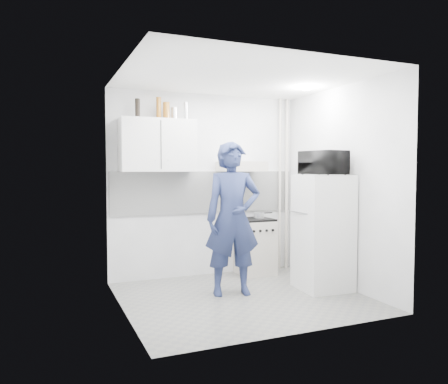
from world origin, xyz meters
name	(u,v)px	position (x,y,z in m)	size (l,w,h in m)	color
floor	(243,297)	(0.00, 0.00, 0.00)	(2.80, 2.80, 0.00)	#60605F
ceiling	(243,77)	(0.00, 0.00, 2.60)	(2.80, 2.80, 0.00)	white
wall_back	(206,185)	(0.00, 1.25, 1.30)	(2.80, 2.80, 0.00)	white
wall_left	(123,191)	(-1.40, 0.00, 1.30)	(2.60, 2.60, 0.00)	white
wall_right	(340,187)	(1.40, 0.00, 1.30)	(2.60, 2.60, 0.00)	white
person	(233,218)	(-0.05, 0.17, 0.93)	(0.68, 0.45, 1.87)	navy
stove	(255,247)	(0.67, 1.00, 0.39)	(0.49, 0.49, 0.78)	beige
fridge	(323,232)	(1.10, -0.06, 0.73)	(0.60, 0.60, 1.46)	white
stove_top	(255,219)	(0.67, 1.00, 0.80)	(0.47, 0.47, 0.03)	black
saucepan	(259,215)	(0.75, 1.04, 0.86)	(0.15, 0.15, 0.09)	silver
microwave	(324,163)	(1.10, -0.06, 1.61)	(0.37, 0.55, 0.30)	black
bottle_b	(137,108)	(-1.02, 1.07, 2.32)	(0.06, 0.06, 0.25)	black
bottle_d	(159,108)	(-0.73, 1.07, 2.34)	(0.06, 0.06, 0.29)	brown
canister_a	(166,111)	(-0.63, 1.07, 2.31)	(0.09, 0.09, 0.23)	brown
canister_b	(174,114)	(-0.52, 1.07, 2.28)	(0.08, 0.08, 0.16)	silver
bottle_e	(186,111)	(-0.35, 1.07, 2.32)	(0.06, 0.06, 0.24)	silver
upper_cabinet	(158,145)	(-0.75, 1.07, 1.85)	(1.00, 0.35, 0.70)	white
range_hood	(241,166)	(0.45, 1.00, 1.57)	(0.60, 0.50, 0.14)	beige
backsplash	(206,192)	(0.00, 1.24, 1.20)	(2.74, 0.03, 0.60)	white
pipe_a	(287,184)	(1.30, 1.17, 1.30)	(0.05, 0.05, 2.60)	beige
pipe_b	(280,184)	(1.18, 1.17, 1.30)	(0.04, 0.04, 2.60)	beige
ceiling_spot_fixture	(306,89)	(1.00, 0.20, 2.57)	(0.10, 0.10, 0.02)	white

